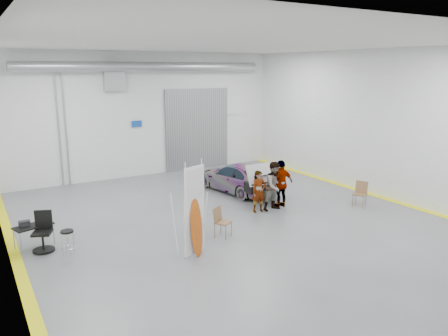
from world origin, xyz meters
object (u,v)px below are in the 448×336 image
person_c (281,184)px  folding_chair_near (223,228)px  surfboard_display (193,219)px  folding_chair_far (359,199)px  office_chair (42,234)px  shop_stool (68,243)px  person_a (259,191)px  work_table (31,226)px  sedan_car (237,178)px  person_b (275,186)px

person_c → folding_chair_near: (-3.50, -1.52, -0.62)m
surfboard_display → folding_chair_far: bearing=-13.4°
folding_chair_near → office_chair: 5.39m
shop_stool → person_c: bearing=3.3°
person_a → surfboard_display: (-3.89, -2.34, 0.34)m
folding_chair_far → work_table: (-11.42, 2.22, 0.38)m
shop_stool → office_chair: (-0.57, 0.74, 0.14)m
surfboard_display → office_chair: size_ratio=2.40×
surfboard_display → sedan_car: bearing=27.5°
person_b → person_c: (0.45, 0.19, -0.01)m
sedan_car → work_table: 8.76m
person_b → shop_stool: size_ratio=2.48×
surfboard_display → shop_stool: size_ratio=3.71×
surfboard_display → work_table: surfboard_display is taller
folding_chair_far → surfboard_display: bearing=-110.2°
person_b → work_table: 8.41m
person_c → work_table: 8.84m
work_table → folding_chair_far: bearing=-11.0°
sedan_car → folding_chair_near: size_ratio=4.38×
sedan_car → person_c: size_ratio=2.28×
shop_stool → person_a: bearing=3.3°
person_b → folding_chair_far: (3.07, -1.34, -0.63)m
folding_chair_near → folding_chair_far: folding_chair_far is taller
office_chair → folding_chair_far: bearing=14.9°
person_a → surfboard_display: size_ratio=0.56×
person_b → shop_stool: person_b is taller
person_b → shop_stool: (-7.56, -0.27, -0.56)m
sedan_car → person_c: (0.29, -2.72, 0.31)m
folding_chair_near → work_table: (-5.30, 2.21, 0.38)m
person_a → work_table: person_a is taller
sedan_car → person_a: 2.90m
folding_chair_far → person_a: bearing=-138.3°
person_a → surfboard_display: 4.55m
person_c → folding_chair_near: size_ratio=1.92×
person_a → work_table: (-7.71, 0.75, -0.10)m
sedan_car → surfboard_display: 6.96m
sedan_car → surfboard_display: surfboard_display is taller
folding_chair_far → shop_stool: size_ratio=1.29×
sedan_car → person_a: bearing=66.0°
person_b → folding_chair_near: bearing=-160.4°
person_c → surfboard_display: surfboard_display is taller
work_table → office_chair: office_chair is taller
person_c → shop_stool: person_c is taller
surfboard_display → shop_stool: surfboard_display is taller
sedan_car → folding_chair_near: sedan_car is taller
person_a → shop_stool: size_ratio=2.09×
folding_chair_near → surfboard_display: bearing=-179.9°
person_a → folding_chair_far: bearing=-17.5°
person_b → surfboard_display: bearing=-158.1°
person_a → person_c: (1.09, 0.06, 0.14)m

